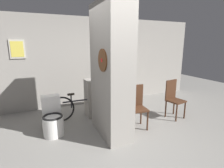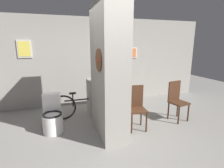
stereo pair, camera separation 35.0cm
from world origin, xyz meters
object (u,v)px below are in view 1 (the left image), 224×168
at_px(chair_near_pillar, 137,105).
at_px(bottle_tall, 115,74).
at_px(toilet, 53,119).
at_px(bicycle, 82,106).
at_px(chair_by_doorway, 174,97).

distance_m(chair_near_pillar, bottle_tall, 1.12).
height_order(toilet, bicycle, toilet).
xyz_separation_m(toilet, chair_near_pillar, (1.75, -0.41, 0.20)).
bearing_deg(bottle_tall, chair_near_pillar, -85.32).
bearing_deg(bottle_tall, toilet, -161.09).
bearing_deg(bicycle, toilet, -144.48).
bearing_deg(toilet, bicycle, 35.52).
xyz_separation_m(bicycle, bottle_tall, (0.94, 0.05, 0.72)).
distance_m(chair_near_pillar, chair_by_doorway, 1.15).
bearing_deg(bicycle, bottle_tall, 3.01).
relative_size(chair_near_pillar, chair_by_doorway, 1.00).
distance_m(toilet, chair_near_pillar, 1.81).
bearing_deg(bottle_tall, bicycle, -176.99).
bearing_deg(toilet, chair_by_doorway, -6.01).
xyz_separation_m(toilet, bottle_tall, (1.67, 0.57, 0.73)).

